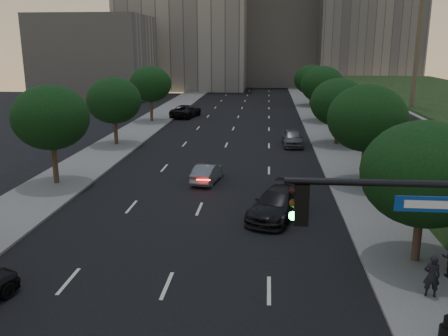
# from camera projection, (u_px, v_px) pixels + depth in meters

# --- Properties ---
(road_surface) EXTENTS (16.00, 140.00, 0.02)m
(road_surface) POSITION_uv_depth(u_px,v_px,m) (224.00, 150.00, 42.69)
(road_surface) COLOR black
(road_surface) RESTS_ON ground
(sidewalk_right) EXTENTS (4.50, 140.00, 0.15)m
(sidewalk_right) POSITION_uv_depth(u_px,v_px,m) (340.00, 151.00, 41.77)
(sidewalk_right) COLOR slate
(sidewalk_right) RESTS_ON ground
(sidewalk_left) EXTENTS (4.50, 140.00, 0.15)m
(sidewalk_left) POSITION_uv_depth(u_px,v_px,m) (114.00, 147.00, 43.58)
(sidewalk_left) COLOR slate
(sidewalk_left) RESTS_ON ground
(parapet_wall) EXTENTS (0.35, 90.00, 0.70)m
(parapet_wall) POSITION_uv_depth(u_px,v_px,m) (387.00, 106.00, 38.47)
(parapet_wall) COLOR slate
(parapet_wall) RESTS_ON embankment
(office_block_left) EXTENTS (26.00, 20.00, 32.00)m
(office_block_left) POSITION_uv_depth(u_px,v_px,m) (185.00, 11.00, 99.62)
(office_block_left) COLOR gray
(office_block_left) RESTS_ON ground
(office_block_mid) EXTENTS (22.00, 18.00, 26.00)m
(office_block_mid) POSITION_uv_depth(u_px,v_px,m) (279.00, 27.00, 108.24)
(office_block_mid) COLOR #A3A096
(office_block_mid) RESTS_ON ground
(office_block_right) EXTENTS (20.00, 22.00, 36.00)m
(office_block_right) POSITION_uv_depth(u_px,v_px,m) (366.00, 1.00, 99.60)
(office_block_right) COLOR slate
(office_block_right) RESTS_ON ground
(office_block_filler) EXTENTS (18.00, 16.00, 14.00)m
(office_block_filler) POSITION_uv_depth(u_px,v_px,m) (96.00, 58.00, 81.76)
(office_block_filler) COLOR #A3A096
(office_block_filler) RESTS_ON ground
(tree_right_a) EXTENTS (5.20, 5.20, 6.24)m
(tree_right_a) POSITION_uv_depth(u_px,v_px,m) (424.00, 174.00, 19.57)
(tree_right_a) COLOR #38281C
(tree_right_a) RESTS_ON ground
(tree_right_b) EXTENTS (5.20, 5.20, 6.74)m
(tree_right_b) POSITION_uv_depth(u_px,v_px,m) (367.00, 118.00, 31.00)
(tree_right_b) COLOR #38281C
(tree_right_b) RESTS_ON ground
(tree_right_c) EXTENTS (5.20, 5.20, 6.24)m
(tree_right_c) POSITION_uv_depth(u_px,v_px,m) (339.00, 102.00, 43.65)
(tree_right_c) COLOR #38281C
(tree_right_c) RESTS_ON ground
(tree_right_d) EXTENTS (5.20, 5.20, 6.74)m
(tree_right_d) POSITION_uv_depth(u_px,v_px,m) (322.00, 85.00, 57.02)
(tree_right_d) COLOR #38281C
(tree_right_d) RESTS_ON ground
(tree_right_e) EXTENTS (5.20, 5.20, 6.24)m
(tree_right_e) POSITION_uv_depth(u_px,v_px,m) (311.00, 80.00, 71.59)
(tree_right_e) COLOR #38281C
(tree_right_e) RESTS_ON ground
(tree_left_b) EXTENTS (5.00, 5.00, 6.71)m
(tree_left_b) POSITION_uv_depth(u_px,v_px,m) (51.00, 118.00, 30.88)
(tree_left_b) COLOR #38281C
(tree_left_b) RESTS_ON ground
(tree_left_c) EXTENTS (5.00, 5.00, 6.34)m
(tree_left_c) POSITION_uv_depth(u_px,v_px,m) (114.00, 101.00, 43.50)
(tree_left_c) COLOR #38281C
(tree_left_c) RESTS_ON ground
(tree_left_d) EXTENTS (5.00, 5.00, 6.71)m
(tree_left_d) POSITION_uv_depth(u_px,v_px,m) (150.00, 84.00, 56.90)
(tree_left_d) COLOR #38281C
(tree_left_d) RESTS_ON ground
(sedan_mid_left) EXTENTS (1.98, 4.06, 1.28)m
(sedan_mid_left) POSITION_uv_depth(u_px,v_px,m) (207.00, 173.00, 32.55)
(sedan_mid_left) COLOR slate
(sedan_mid_left) RESTS_ON ground
(sedan_far_left) EXTENTS (3.76, 6.19, 1.60)m
(sedan_far_left) POSITION_uv_depth(u_px,v_px,m) (186.00, 111.00, 61.66)
(sedan_far_left) COLOR black
(sedan_far_left) RESTS_ON ground
(sedan_near_right) EXTENTS (3.85, 5.76, 1.55)m
(sedan_near_right) POSITION_uv_depth(u_px,v_px,m) (277.00, 204.00, 25.86)
(sedan_near_right) COLOR black
(sedan_near_right) RESTS_ON ground
(sedan_far_right) EXTENTS (1.97, 4.61, 1.55)m
(sedan_far_right) POSITION_uv_depth(u_px,v_px,m) (292.00, 138.00, 44.13)
(sedan_far_right) COLOR #52555A
(sedan_far_right) RESTS_ON ground
(pedestrian_a) EXTENTS (0.64, 0.47, 1.63)m
(pedestrian_a) POSITION_uv_depth(u_px,v_px,m) (432.00, 276.00, 17.40)
(pedestrian_a) COLOR black
(pedestrian_a) RESTS_ON sidewalk_right
(pedestrian_c) EXTENTS (1.21, 0.88, 1.90)m
(pedestrian_c) POSITION_uv_depth(u_px,v_px,m) (388.00, 183.00, 28.49)
(pedestrian_c) COLOR black
(pedestrian_c) RESTS_ON sidewalk_right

